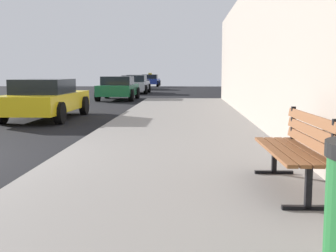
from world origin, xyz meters
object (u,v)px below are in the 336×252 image
at_px(car_silver, 135,84).
at_px(car_black, 137,82).
at_px(car_green, 118,88).
at_px(bench, 298,145).
at_px(car_yellow, 46,99).
at_px(car_blue, 150,80).

bearing_deg(car_silver, car_black, 95.60).
bearing_deg(car_black, car_green, -86.97).
xyz_separation_m(bench, car_silver, (-5.08, 26.02, -0.02)).
xyz_separation_m(car_silver, car_black, (-0.78, 8.00, 0.00)).
bearing_deg(car_green, car_silver, 90.31).
distance_m(car_yellow, car_green, 9.74).
distance_m(car_green, car_blue, 23.36).
height_order(car_silver, car_blue, car_blue).
relative_size(car_black, car_blue, 0.97).
xyz_separation_m(car_green, car_black, (-0.83, 15.59, 0.00)).
distance_m(bench, car_blue, 42.13).
bearing_deg(car_blue, car_silver, -89.00).
bearing_deg(car_silver, car_blue, 91.00).
distance_m(car_green, car_silver, 7.60).
xyz_separation_m(bench, car_black, (-5.86, 34.02, -0.02)).
bearing_deg(bench, car_silver, 99.87).
relative_size(bench, car_green, 0.43).
relative_size(bench, car_blue, 0.39).
bearing_deg(car_blue, bench, -82.70).
bearing_deg(bench, car_green, 104.11).
height_order(car_yellow, car_green, same).
bearing_deg(bench, car_yellow, 122.40).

